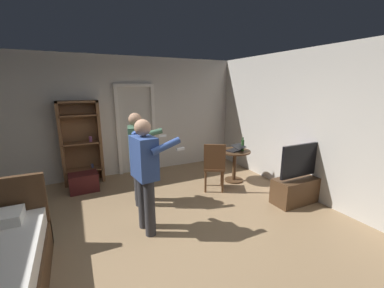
# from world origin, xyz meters

# --- Properties ---
(ground_plane) EXTENTS (6.75, 6.75, 0.00)m
(ground_plane) POSITION_xyz_m (0.00, 0.00, 0.00)
(ground_plane) COLOR #997A56
(wall_back) EXTENTS (6.37, 0.12, 2.74)m
(wall_back) POSITION_xyz_m (0.00, 3.00, 1.37)
(wall_back) COLOR beige
(wall_back) RESTS_ON ground_plane
(wall_right) EXTENTS (0.12, 6.11, 2.74)m
(wall_right) POSITION_xyz_m (3.13, 0.00, 1.37)
(wall_right) COLOR beige
(wall_right) RESTS_ON ground_plane
(doorway_frame) EXTENTS (0.93, 0.08, 2.13)m
(doorway_frame) POSITION_xyz_m (0.51, 2.92, 1.22)
(doorway_frame) COLOR white
(doorway_frame) RESTS_ON ground_plane
(bookshelf) EXTENTS (0.81, 0.32, 1.79)m
(bookshelf) POSITION_xyz_m (-0.72, 2.77, 0.96)
(bookshelf) COLOR brown
(bookshelf) RESTS_ON ground_plane
(tv_flatscreen) EXTENTS (1.04, 0.40, 1.10)m
(tv_flatscreen) POSITION_xyz_m (2.77, 0.02, 0.32)
(tv_flatscreen) COLOR #4C331E
(tv_flatscreen) RESTS_ON ground_plane
(side_table) EXTENTS (0.68, 0.68, 0.70)m
(side_table) POSITION_xyz_m (2.28, 1.36, 0.48)
(side_table) COLOR #4C331E
(side_table) RESTS_ON ground_plane
(laptop) EXTENTS (0.41, 0.41, 0.16)m
(laptop) POSITION_xyz_m (2.27, 1.32, 0.75)
(laptop) COLOR black
(laptop) RESTS_ON side_table
(bottle_on_table) EXTENTS (0.06, 0.06, 0.30)m
(bottle_on_table) POSITION_xyz_m (2.42, 1.28, 0.83)
(bottle_on_table) COLOR #2A5726
(bottle_on_table) RESTS_ON side_table
(wooden_chair) EXTENTS (0.57, 0.57, 0.99)m
(wooden_chair) POSITION_xyz_m (1.61, 1.11, 0.54)
(wooden_chair) COLOR brown
(wooden_chair) RESTS_ON ground_plane
(person_blue_shirt) EXTENTS (0.67, 0.60, 1.65)m
(person_blue_shirt) POSITION_xyz_m (0.01, 0.34, 0.95)
(person_blue_shirt) COLOR #333338
(person_blue_shirt) RESTS_ON ground_plane
(person_striped_shirt) EXTENTS (0.60, 0.62, 1.64)m
(person_striped_shirt) POSITION_xyz_m (0.13, 1.26, 0.94)
(person_striped_shirt) COLOR #333338
(person_striped_shirt) RESTS_ON ground_plane
(suitcase_dark) EXTENTS (0.55, 0.38, 0.37)m
(suitcase_dark) POSITION_xyz_m (-0.76, 2.24, 0.19)
(suitcase_dark) COLOR #4C1919
(suitcase_dark) RESTS_ON ground_plane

